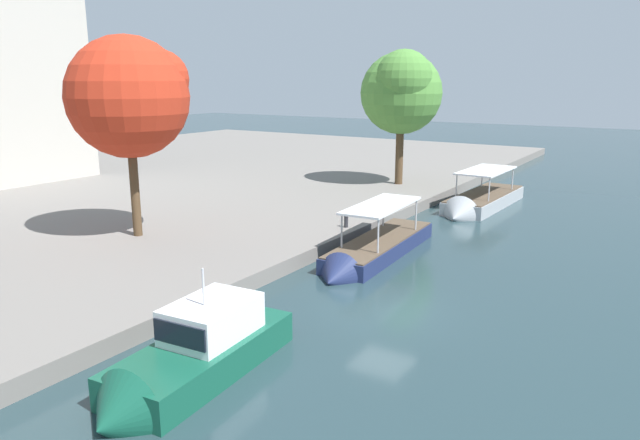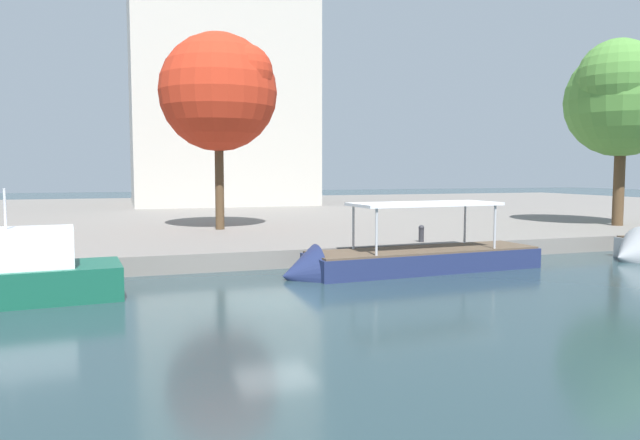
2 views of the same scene
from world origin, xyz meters
name	(u,v)px [view 2 (image 2 of 2)]	position (x,y,z in m)	size (l,w,h in m)	color
ground_plane	(275,302)	(0.00, 0.00, 0.00)	(220.00, 220.00, 0.00)	#23383D
dock_promenade	(178,216)	(0.00, 33.70, 0.40)	(120.00, 55.00, 0.79)	slate
tour_boat_2	(405,265)	(6.54, 3.85, 0.30)	(11.47, 3.20, 3.89)	navy
mooring_bollard_0	(421,233)	(9.02, 7.05, 1.23)	(0.28, 0.28, 0.82)	#2D2D33
tree_0	(623,95)	(24.75, 10.73, 8.84)	(6.96, 6.85, 11.25)	#4C3823
tree_2	(221,90)	(1.01, 16.26, 8.83)	(6.74, 6.74, 11.27)	#4C3823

